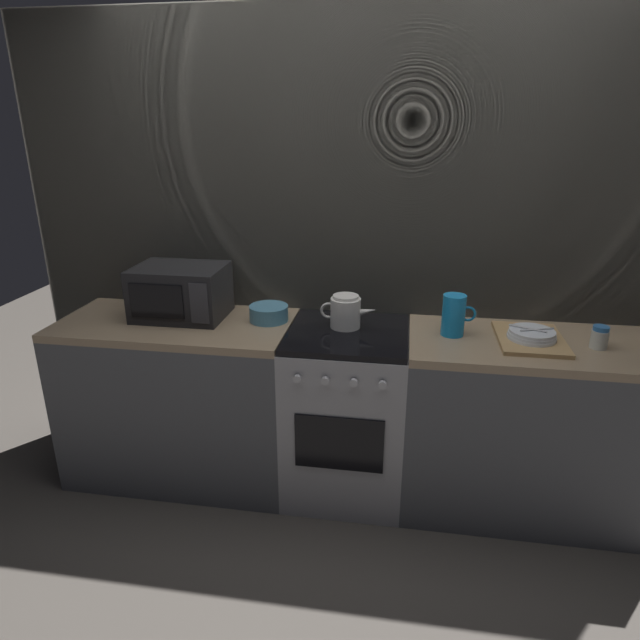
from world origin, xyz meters
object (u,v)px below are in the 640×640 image
spice_jar (600,337)px  stove_unit (346,412)px  microwave (181,292)px  dish_pile (531,337)px  pitcher (454,315)px  kettle (346,312)px  mixing_bowl (269,313)px

spice_jar → stove_unit: bearing=178.7°
microwave → dish_pile: size_ratio=1.15×
stove_unit → dish_pile: (0.86, 0.00, 0.47)m
stove_unit → dish_pile: dish_pile is taller
pitcher → spice_jar: bearing=-5.4°
pitcher → microwave: bearing=178.2°
dish_pile → microwave: bearing=177.5°
microwave → dish_pile: (1.75, -0.08, -0.11)m
kettle → mixing_bowl: bearing=175.5°
microwave → pitcher: 1.39m
stove_unit → pitcher: size_ratio=4.50×
dish_pile → pitcher: bearing=174.9°
microwave → spice_jar: (2.03, -0.10, -0.08)m
microwave → dish_pile: microwave is taller
kettle → dish_pile: kettle is taller
mixing_bowl → pitcher: (0.92, -0.05, 0.06)m
stove_unit → mixing_bowl: (-0.42, 0.09, 0.49)m
mixing_bowl → pitcher: 0.93m
microwave → kettle: (0.87, -0.02, -0.05)m
stove_unit → spice_jar: spice_jar is taller
kettle → microwave: bearing=178.5°
spice_jar → kettle: bearing=176.0°
stove_unit → microwave: 1.07m
microwave → mixing_bowl: bearing=1.1°
kettle → dish_pile: (0.88, -0.05, -0.06)m
kettle → spice_jar: kettle is taller
stove_unit → kettle: (-0.02, 0.06, 0.53)m
stove_unit → pitcher: bearing=4.0°
microwave → pitcher: microwave is taller
microwave → spice_jar: size_ratio=4.38×
stove_unit → microwave: microwave is taller
microwave → dish_pile: 1.75m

